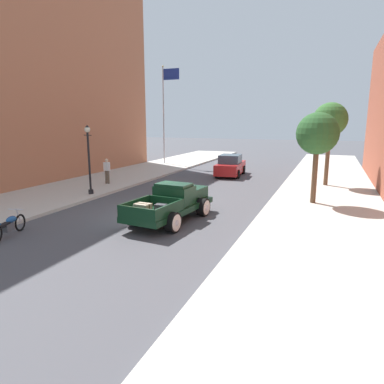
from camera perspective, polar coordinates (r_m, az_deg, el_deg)
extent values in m
plane|color=#47474C|center=(16.17, -5.85, -3.53)|extent=(140.00, 140.00, 0.00)
cube|color=#B7B2A8|center=(20.47, -24.17, -1.08)|extent=(5.50, 64.00, 0.15)
cube|color=#B7B2A8|center=(14.41, 20.78, -5.81)|extent=(5.50, 64.00, 0.15)
cube|color=black|center=(14.85, -3.56, -2.70)|extent=(2.23, 5.05, 0.24)
cube|color=black|center=(15.03, -2.90, -0.49)|extent=(1.66, 1.25, 0.80)
cube|color=black|center=(14.90, -3.01, 1.21)|extent=(1.52, 1.07, 0.12)
cube|color=#3D4C5B|center=(15.48, -1.84, 0.48)|extent=(1.32, 0.17, 0.44)
cube|color=black|center=(16.17, -0.57, -0.12)|extent=(1.46, 1.62, 0.52)
cube|color=silver|center=(16.87, 0.70, 0.30)|extent=(0.69, 0.17, 0.47)
cube|color=black|center=(13.68, -6.58, -3.40)|extent=(1.89, 2.26, 0.04)
cube|color=black|center=(14.08, -9.34, -2.12)|extent=(0.29, 2.10, 0.44)
cube|color=black|center=(13.20, -3.68, -2.91)|extent=(0.29, 2.10, 0.44)
cube|color=black|center=(12.82, -9.12, -3.46)|extent=(1.62, 0.24, 0.44)
cube|color=black|center=(14.44, -4.37, -1.65)|extent=(1.62, 0.24, 0.44)
cylinder|color=black|center=(16.46, -3.83, -1.80)|extent=(0.44, 0.83, 0.80)
cylinder|color=silver|center=(16.55, -4.38, -1.73)|extent=(0.08, 0.65, 0.66)
cylinder|color=silver|center=(16.56, -4.41, -1.72)|extent=(0.04, 0.24, 0.24)
cylinder|color=black|center=(15.63, 1.82, -2.50)|extent=(0.44, 0.83, 0.80)
cylinder|color=silver|center=(15.55, 2.44, -2.57)|extent=(0.08, 0.65, 0.66)
cylinder|color=silver|center=(15.55, 2.47, -2.58)|extent=(0.04, 0.24, 0.24)
cylinder|color=black|center=(14.30, -9.44, -3.98)|extent=(0.44, 0.83, 0.80)
cylinder|color=silver|center=(14.40, -10.03, -3.89)|extent=(0.08, 0.65, 0.66)
cylinder|color=silver|center=(14.41, -10.06, -3.88)|extent=(0.04, 0.24, 0.24)
cylinder|color=black|center=(13.33, -3.21, -4.98)|extent=(0.44, 0.83, 0.80)
cylinder|color=silver|center=(13.24, -2.52, -5.09)|extent=(0.08, 0.65, 0.66)
cylinder|color=silver|center=(13.24, -2.48, -5.10)|extent=(0.04, 0.24, 0.24)
cube|color=gray|center=(13.44, -8.08, -2.73)|extent=(0.64, 0.50, 0.40)
cube|color=#3D2D1E|center=(13.44, -8.08, -2.73)|extent=(0.62, 0.11, 0.42)
cube|color=#2D2D33|center=(13.76, -5.14, -2.59)|extent=(0.45, 0.33, 0.28)
torus|color=black|center=(15.05, -26.38, -4.53)|extent=(0.26, 0.66, 0.67)
cube|color=#4C4C51|center=(14.41, -28.00, -5.14)|extent=(0.35, 0.49, 0.28)
ellipsoid|color=navy|center=(14.55, -27.55, -4.01)|extent=(0.40, 0.57, 0.24)
cube|color=black|center=(14.18, -28.61, -4.84)|extent=(0.37, 0.60, 0.10)
cylinder|color=silver|center=(14.93, -26.60, -3.48)|extent=(0.12, 0.26, 0.58)
cylinder|color=silver|center=(14.76, -26.94, -2.54)|extent=(0.61, 0.21, 0.04)
cube|color=#AD1E1E|center=(27.45, 6.33, 3.97)|extent=(2.05, 4.42, 0.80)
cube|color=#384C5B|center=(27.22, 6.31, 5.43)|extent=(1.67, 2.11, 0.64)
cylinder|color=black|center=(28.90, 5.21, 3.81)|extent=(0.27, 0.68, 0.66)
cylinder|color=black|center=(28.61, 8.45, 3.65)|extent=(0.27, 0.68, 0.66)
cylinder|color=black|center=(26.41, 4.02, 3.10)|extent=(0.27, 0.68, 0.66)
cylinder|color=black|center=(26.09, 7.56, 2.92)|extent=(0.27, 0.68, 0.66)
cylinder|color=brown|center=(23.64, -13.92, 2.41)|extent=(0.14, 0.14, 0.86)
cylinder|color=brown|center=(23.54, -13.56, 2.39)|extent=(0.14, 0.14, 0.86)
cube|color=silver|center=(23.49, -13.82, 4.11)|extent=(0.36, 0.22, 0.56)
cylinder|color=silver|center=(23.62, -14.26, 4.06)|extent=(0.09, 0.09, 0.54)
cylinder|color=silver|center=(23.37, -13.38, 4.03)|extent=(0.09, 0.09, 0.54)
sphere|color=beige|center=(23.44, -13.87, 5.08)|extent=(0.22, 0.22, 0.22)
cylinder|color=black|center=(20.51, -16.26, 0.05)|extent=(0.28, 0.28, 0.24)
cylinder|color=black|center=(20.25, -16.53, 4.83)|extent=(0.12, 0.12, 3.20)
cylinder|color=black|center=(20.14, -16.77, 8.92)|extent=(0.50, 0.04, 0.04)
sphere|color=silver|center=(20.14, -16.82, 9.80)|extent=(0.32, 0.32, 0.32)
cone|color=black|center=(20.13, -16.85, 10.32)|extent=(0.24, 0.24, 0.14)
cylinder|color=#B2B2B7|center=(34.23, -4.68, 12.26)|extent=(0.12, 0.12, 9.00)
sphere|color=gold|center=(34.60, -4.81, 19.87)|extent=(0.16, 0.16, 0.16)
cube|color=navy|center=(34.13, -3.42, 18.76)|extent=(1.60, 0.03, 1.00)
cylinder|color=brown|center=(18.38, 19.47, 2.45)|extent=(0.26, 0.26, 2.69)
sphere|color=#285628|center=(18.19, 19.91, 9.03)|extent=(2.05, 2.05, 2.05)
cylinder|color=brown|center=(23.84, 21.33, 5.09)|extent=(0.26, 0.26, 3.38)
sphere|color=#33662D|center=(23.72, 21.77, 11.03)|extent=(2.09, 2.09, 2.09)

